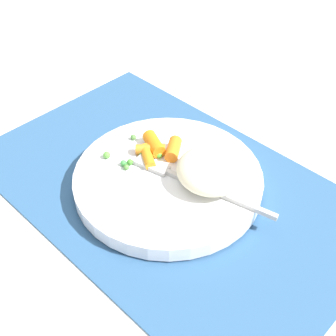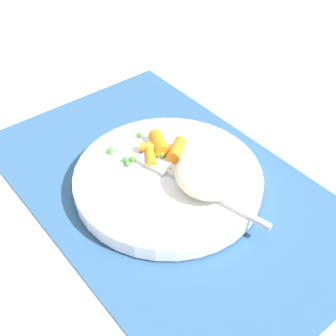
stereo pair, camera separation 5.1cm
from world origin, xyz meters
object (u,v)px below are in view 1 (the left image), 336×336
object	(u,v)px
plate	(168,180)
fork	(188,180)
carrot_portion	(158,148)
rice_mound	(211,170)

from	to	relation	value
plate	fork	world-z (taller)	fork
carrot_portion	fork	size ratio (longest dim) A/B	0.34
rice_mound	fork	bearing A→B (deg)	46.17
plate	rice_mound	distance (m)	0.06
rice_mound	fork	xyz separation A→B (m)	(0.02, 0.02, -0.02)
rice_mound	carrot_portion	bearing A→B (deg)	4.65
plate	rice_mound	bearing A→B (deg)	-150.56
plate	rice_mound	world-z (taller)	rice_mound
carrot_portion	rice_mound	bearing A→B (deg)	-175.35
plate	carrot_portion	xyz separation A→B (m)	(0.04, -0.02, 0.02)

